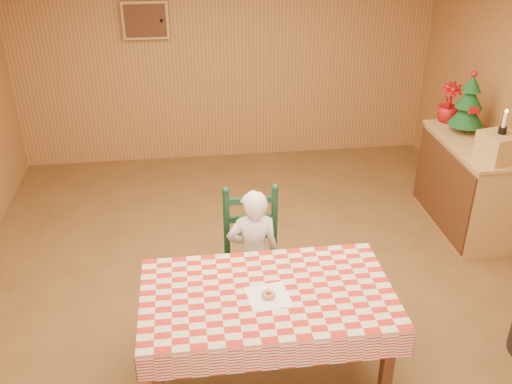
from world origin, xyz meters
TOP-DOWN VIEW (x-y plane):
  - ground at (0.00, 0.00)m, footprint 6.00×6.00m
  - cabin_walls at (-0.00, 0.53)m, footprint 5.10×6.05m
  - dining_table at (-0.06, -0.83)m, footprint 1.66×0.96m
  - ladder_chair at (-0.06, -0.04)m, footprint 0.44×0.40m
  - seated_child at (-0.06, -0.10)m, footprint 0.41×0.27m
  - napkin at (-0.06, -0.88)m, footprint 0.29×0.29m
  - donut at (-0.06, -0.88)m, footprint 0.09×0.09m
  - shelf_unit at (2.20, 0.96)m, footprint 0.54×1.24m
  - crate at (2.21, 0.56)m, footprint 0.36×0.36m
  - christmas_tree at (2.21, 1.21)m, footprint 0.34×0.34m
  - flower_arrangement at (2.16, 1.51)m, footprint 0.27×0.27m
  - candle_set at (2.21, 0.56)m, footprint 0.07×0.07m

SIDE VIEW (x-z plane):
  - ground at x=0.00m, z-range 0.00..0.00m
  - shelf_unit at x=2.20m, z-range 0.00..0.93m
  - ladder_chair at x=-0.06m, z-range -0.04..1.04m
  - seated_child at x=-0.06m, z-range 0.00..1.12m
  - dining_table at x=-0.06m, z-range 0.30..1.07m
  - napkin at x=-0.06m, z-range 0.77..0.77m
  - donut at x=-0.06m, z-range 0.77..0.80m
  - crate at x=2.21m, z-range 0.93..1.18m
  - flower_arrangement at x=2.16m, z-range 0.93..1.33m
  - christmas_tree at x=2.21m, z-range 0.90..1.52m
  - candle_set at x=2.21m, z-range 1.13..1.36m
  - cabin_walls at x=0.00m, z-range 0.50..3.15m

